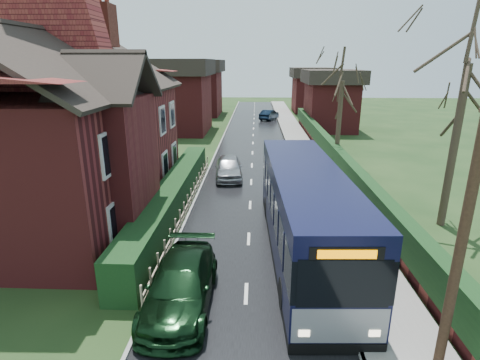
{
  "coord_description": "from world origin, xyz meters",
  "views": [
    {
      "loc": [
        0.24,
        -12.61,
        7.3
      ],
      "look_at": [
        -0.49,
        4.77,
        1.8
      ],
      "focal_mm": 28.0,
      "sensor_mm": 36.0,
      "label": 1
    }
  ],
  "objects_px": {
    "brick_house": "(67,126)",
    "bus_stop_sign": "(320,185)",
    "bus": "(305,213)",
    "car_silver": "(229,167)",
    "telegraph_pole": "(461,245)",
    "car_green": "(181,285)"
  },
  "relations": [
    {
      "from": "brick_house",
      "to": "bus_stop_sign",
      "type": "height_order",
      "value": "brick_house"
    },
    {
      "from": "bus",
      "to": "bus_stop_sign",
      "type": "relative_size",
      "value": 3.86
    },
    {
      "from": "bus",
      "to": "bus_stop_sign",
      "type": "xyz_separation_m",
      "value": [
        1.0,
        2.74,
        0.24
      ]
    },
    {
      "from": "brick_house",
      "to": "bus",
      "type": "xyz_separation_m",
      "value": [
        10.94,
        -3.8,
        -2.67
      ]
    },
    {
      "from": "bus",
      "to": "car_silver",
      "type": "distance_m",
      "value": 10.67
    },
    {
      "from": "brick_house",
      "to": "telegraph_pole",
      "type": "xyz_separation_m",
      "value": [
        13.53,
        -9.78,
        -0.92
      ]
    },
    {
      "from": "bus_stop_sign",
      "to": "telegraph_pole",
      "type": "distance_m",
      "value": 8.98
    },
    {
      "from": "bus",
      "to": "car_silver",
      "type": "height_order",
      "value": "bus"
    },
    {
      "from": "brick_house",
      "to": "car_silver",
      "type": "height_order",
      "value": "brick_house"
    },
    {
      "from": "car_silver",
      "to": "telegraph_pole",
      "type": "relative_size",
      "value": 0.62
    },
    {
      "from": "car_green",
      "to": "bus",
      "type": "bearing_deg",
      "value": 40.63
    },
    {
      "from": "brick_house",
      "to": "telegraph_pole",
      "type": "relative_size",
      "value": 2.14
    },
    {
      "from": "car_green",
      "to": "bus_stop_sign",
      "type": "bearing_deg",
      "value": 50.62
    },
    {
      "from": "bus",
      "to": "bus_stop_sign",
      "type": "distance_m",
      "value": 2.92
    },
    {
      "from": "brick_house",
      "to": "bus",
      "type": "distance_m",
      "value": 11.88
    },
    {
      "from": "car_green",
      "to": "telegraph_pole",
      "type": "distance_m",
      "value": 7.72
    },
    {
      "from": "car_silver",
      "to": "brick_house",
      "type": "bearing_deg",
      "value": -144.63
    },
    {
      "from": "brick_house",
      "to": "car_green",
      "type": "distance_m",
      "value": 10.67
    },
    {
      "from": "brick_house",
      "to": "bus",
      "type": "height_order",
      "value": "brick_house"
    },
    {
      "from": "bus",
      "to": "bus_stop_sign",
      "type": "height_order",
      "value": "bus"
    },
    {
      "from": "brick_house",
      "to": "car_green",
      "type": "bearing_deg",
      "value": -47.84
    },
    {
      "from": "bus",
      "to": "brick_house",
      "type": "bearing_deg",
      "value": 158.42
    }
  ]
}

